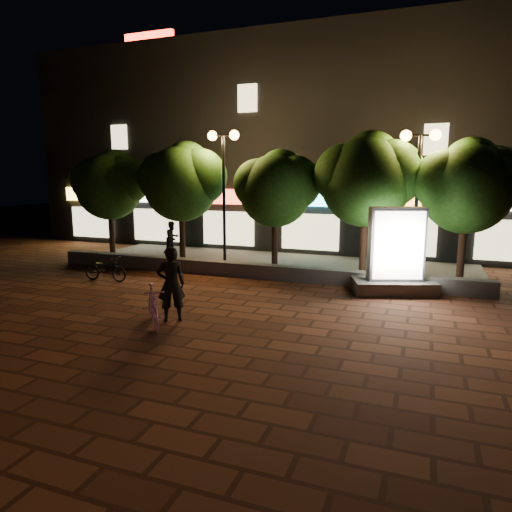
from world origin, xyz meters
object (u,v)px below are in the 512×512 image
at_px(tree_left, 182,179).
at_px(tree_mid, 277,186).
at_px(tree_far_left, 111,183).
at_px(scooter_pink, 153,306).
at_px(scooter_parked, 105,269).
at_px(tree_right, 368,176).
at_px(street_lamp_left, 224,164).
at_px(pedestrian, 172,238).
at_px(tree_far_right, 469,183).
at_px(ad_kiosk, 395,259).
at_px(rider, 171,284).
at_px(street_lamp_right, 419,166).

height_order(tree_left, tree_mid, tree_left).
relative_size(tree_far_left, tree_left, 0.95).
xyz_separation_m(scooter_pink, scooter_parked, (-4.23, 3.53, -0.08)).
bearing_deg(tree_left, tree_right, 0.00).
bearing_deg(tree_mid, street_lamp_left, -172.69).
xyz_separation_m(tree_mid, scooter_pink, (-0.75, -7.30, -2.71)).
bearing_deg(tree_right, pedestrian, 171.35).
bearing_deg(tree_far_right, ad_kiosk, -135.95).
relative_size(tree_right, rider, 2.67).
distance_m(tree_far_right, scooter_parked, 12.44).
distance_m(tree_right, rider, 8.21).
bearing_deg(scooter_parked, street_lamp_right, -73.96).
distance_m(tree_far_left, tree_left, 3.51).
bearing_deg(ad_kiosk, pedestrian, 161.53).
xyz_separation_m(tree_left, ad_kiosk, (8.47, -1.96, -2.37)).
height_order(tree_left, rider, tree_left).
xyz_separation_m(tree_left, street_lamp_right, (8.95, -0.26, 0.45)).
relative_size(street_lamp_left, scooter_parked, 3.17).
relative_size(tree_far_left, tree_far_right, 0.97).
xyz_separation_m(tree_mid, ad_kiosk, (4.47, -1.96, -2.14)).
height_order(tree_right, scooter_parked, tree_right).
bearing_deg(street_lamp_right, rider, -130.27).
xyz_separation_m(tree_right, street_lamp_left, (-5.36, -0.26, 0.46)).
distance_m(ad_kiosk, scooter_parked, 9.64).
bearing_deg(tree_far_right, tree_left, 180.00).
height_order(tree_left, pedestrian, tree_left).
height_order(tree_far_right, scooter_parked, tree_far_right).
relative_size(scooter_parked, pedestrian, 1.09).
distance_m(tree_far_right, street_lamp_left, 8.58).
relative_size(tree_far_left, street_lamp_right, 0.93).
distance_m(tree_right, tree_far_right, 3.20).
bearing_deg(tree_right, tree_far_left, -180.00).
bearing_deg(pedestrian, tree_left, -118.52).
relative_size(tree_far_right, street_lamp_left, 0.92).
distance_m(tree_far_left, scooter_parked, 5.36).
distance_m(tree_mid, street_lamp_right, 5.00).
distance_m(tree_far_right, rider, 10.07).
bearing_deg(street_lamp_left, street_lamp_right, 0.00).
relative_size(tree_right, pedestrian, 3.37).
height_order(tree_far_right, scooter_pink, tree_far_right).
bearing_deg(ad_kiosk, tree_far_right, 44.05).
distance_m(tree_left, street_lamp_left, 2.05).
height_order(tree_left, scooter_parked, tree_left).
relative_size(tree_mid, tree_right, 0.89).
relative_size(tree_left, scooter_pink, 2.91).
bearing_deg(rider, tree_right, -153.85).
distance_m(tree_far_right, scooter_pink, 10.68).
xyz_separation_m(ad_kiosk, scooter_parked, (-9.45, -1.80, -0.65)).
relative_size(tree_right, ad_kiosk, 1.86).
relative_size(tree_far_right, rider, 2.51).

